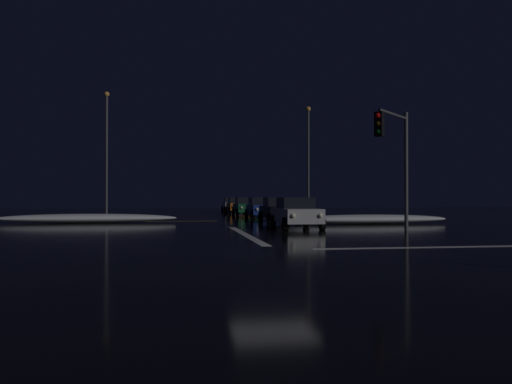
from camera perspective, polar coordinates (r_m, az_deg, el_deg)
ground at (r=15.77m, az=1.92°, el=-6.53°), size 120.00×120.00×0.10m
stop_line_north at (r=23.17m, az=-1.53°, el=-4.48°), size 0.35×12.81×0.01m
centre_line_ns at (r=34.69m, az=-3.95°, el=-3.18°), size 22.00×0.15×0.01m
crosswalk_bar_east at (r=18.73m, az=25.59°, el=-5.36°), size 12.81×0.40×0.01m
snow_bank_left_curb at (r=33.55m, az=-18.05°, el=-2.77°), size 10.90×1.50×0.56m
snow_bank_right_curb at (r=31.53m, az=12.12°, el=-2.93°), size 9.92×1.50×0.55m
sedan_silver at (r=26.40m, az=4.42°, el=-2.27°), size 2.02×4.33×1.57m
sedan_black at (r=32.93m, az=2.48°, el=-1.93°), size 2.02×4.33×1.57m
sedan_blue at (r=38.89m, az=0.57°, el=-1.72°), size 2.02×4.33×1.57m
sedan_green at (r=44.73m, az=-1.12°, el=-1.57°), size 2.02×4.33×1.57m
sedan_orange at (r=50.38m, az=-2.06°, el=-1.45°), size 2.02×4.33×1.57m
sedan_white at (r=55.98m, az=-2.65°, el=-1.36°), size 2.02×4.33×1.57m
traffic_signal_ne at (r=24.48m, az=14.96°, el=4.76°), size 2.58×2.58×5.63m
streetlamp_right_far at (r=46.16m, az=5.75°, el=4.29°), size 0.44×0.44×9.58m
streetlamp_left_far at (r=45.10m, az=-16.05°, el=4.94°), size 0.44×0.44×10.36m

